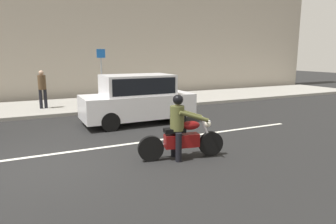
{
  "coord_description": "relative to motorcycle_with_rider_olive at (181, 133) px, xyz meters",
  "views": [
    {
      "loc": [
        -0.36,
        -7.05,
        2.51
      ],
      "look_at": [
        3.03,
        -0.1,
        1.04
      ],
      "focal_mm": 32.2,
      "sensor_mm": 36.0,
      "label": 1
    }
  ],
  "objects": [
    {
      "name": "motorcycle_with_rider_olive",
      "position": [
        0.0,
        0.0,
        0.0
      ],
      "size": [
        2.15,
        0.77,
        1.59
      ],
      "color": "black",
      "rests_on": "ground_plane"
    },
    {
      "name": "lane_marking_stripe",
      "position": [
        -3.84,
        1.71,
        -0.64
      ],
      "size": [
        18.0,
        0.14,
        0.01
      ],
      "primitive_type": "cube",
      "color": "silver",
      "rests_on": "ground_plane"
    },
    {
      "name": "ground_plane",
      "position": [
        -3.04,
        0.81,
        -0.65
      ],
      "size": [
        80.0,
        80.0,
        0.0
      ],
      "primitive_type": "plane",
      "color": "black"
    },
    {
      "name": "street_sign_post",
      "position": [
        0.37,
        9.34,
        1.12
      ],
      "size": [
        0.44,
        0.08,
        2.69
      ],
      "color": "gray",
      "rests_on": "sidewalk_slab"
    },
    {
      "name": "parked_hatchback_white",
      "position": [
        0.42,
        4.16,
        0.29
      ],
      "size": [
        4.07,
        1.76,
        1.8
      ],
      "color": "silver",
      "rests_on": "ground_plane"
    },
    {
      "name": "pedestrian_bystander",
      "position": [
        -2.58,
        8.25,
        0.48
      ],
      "size": [
        0.34,
        0.34,
        1.7
      ],
      "color": "black",
      "rests_on": "sidewalk_slab"
    },
    {
      "name": "sidewalk_slab",
      "position": [
        -3.04,
        8.81,
        -0.58
      ],
      "size": [
        40.0,
        4.4,
        0.14
      ],
      "primitive_type": "cube",
      "color": "#99968E",
      "rests_on": "ground_plane"
    }
  ]
}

